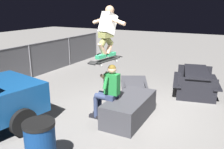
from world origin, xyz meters
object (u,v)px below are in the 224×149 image
picnic_table_back (196,78)px  trash_bin (41,145)px  ledge_box_main (130,108)px  person_sitting_on_ledge (108,89)px  skater_airborne (107,29)px  kicker_ramp (134,86)px  skateboard (106,60)px

picnic_table_back → trash_bin: trash_bin is taller
ledge_box_main → person_sitting_on_ledge: size_ratio=1.21×
skater_airborne → trash_bin: skater_airborne is taller
skater_airborne → picnic_table_back: (2.92, -1.55, -1.69)m
picnic_table_back → kicker_ramp: bearing=100.4°
skater_airborne → kicker_ramp: size_ratio=0.72×
skateboard → picnic_table_back: (2.98, -1.56, -1.00)m
skateboard → skater_airborne: 0.69m
person_sitting_on_ledge → kicker_ramp: size_ratio=0.90×
skateboard → kicker_ramp: bearing=7.9°
ledge_box_main → picnic_table_back: picnic_table_back is taller
skateboard → trash_bin: (-2.05, 0.12, -1.07)m
person_sitting_on_ledge → skateboard: bearing=-178.8°
ledge_box_main → skater_airborne: bearing=122.7°
ledge_box_main → skateboard: bearing=126.9°
picnic_table_back → trash_bin: bearing=161.5°
person_sitting_on_ledge → skater_airborne: 1.40m
ledge_box_main → picnic_table_back: bearing=-22.7°
skater_airborne → trash_bin: bearing=176.5°
skateboard → kicker_ramp: 3.02m
person_sitting_on_ledge → trash_bin: bearing=176.8°
person_sitting_on_ledge → skateboard: skateboard is taller
picnic_table_back → trash_bin: 5.30m
ledge_box_main → person_sitting_on_ledge: 0.74m
skater_airborne → kicker_ramp: 3.36m
ledge_box_main → skater_airborne: skater_airborne is taller
picnic_table_back → person_sitting_on_ledge: bearing=151.7°
ledge_box_main → trash_bin: trash_bin is taller
skateboard → picnic_table_back: 3.51m
ledge_box_main → picnic_table_back: (2.63, -1.10, 0.22)m
skateboard → picnic_table_back: size_ratio=0.53×
skater_airborne → picnic_table_back: size_ratio=0.58×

